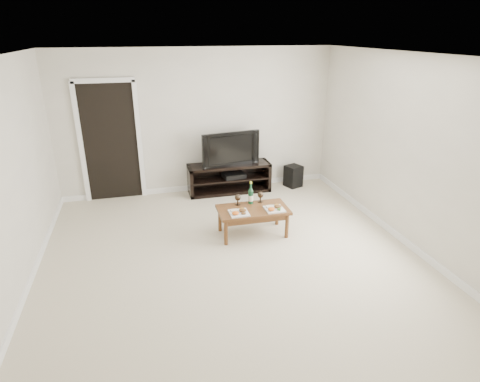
% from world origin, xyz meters
% --- Properties ---
extents(floor, '(5.50, 5.50, 0.00)m').
position_xyz_m(floor, '(0.00, 0.00, 0.00)').
color(floor, beige).
rests_on(floor, ground).
extents(back_wall, '(5.00, 0.04, 2.60)m').
position_xyz_m(back_wall, '(0.00, 2.77, 1.30)').
color(back_wall, silver).
rests_on(back_wall, ground).
extents(ceiling, '(5.00, 5.50, 0.04)m').
position_xyz_m(ceiling, '(0.00, 0.00, 2.62)').
color(ceiling, white).
rests_on(ceiling, back_wall).
extents(doorway, '(0.90, 0.02, 2.05)m').
position_xyz_m(doorway, '(-1.55, 2.73, 1.02)').
color(doorway, black).
rests_on(doorway, ground).
extents(media_console, '(1.53, 0.45, 0.55)m').
position_xyz_m(media_console, '(0.51, 2.50, 0.28)').
color(media_console, black).
rests_on(media_console, ground).
extents(television, '(1.10, 0.30, 0.63)m').
position_xyz_m(television, '(0.51, 2.50, 0.86)').
color(television, black).
rests_on(television, media_console).
extents(av_receiver, '(0.43, 0.35, 0.08)m').
position_xyz_m(av_receiver, '(0.60, 2.48, 0.33)').
color(av_receiver, black).
rests_on(av_receiver, media_console).
extents(subwoofer, '(0.36, 0.36, 0.42)m').
position_xyz_m(subwoofer, '(1.79, 2.47, 0.21)').
color(subwoofer, black).
rests_on(subwoofer, ground).
extents(coffee_table, '(1.04, 0.58, 0.42)m').
position_xyz_m(coffee_table, '(0.47, 0.74, 0.21)').
color(coffee_table, brown).
rests_on(coffee_table, ground).
extents(plate_left, '(0.27, 0.27, 0.07)m').
position_xyz_m(plate_left, '(0.22, 0.62, 0.45)').
color(plate_left, white).
rests_on(plate_left, coffee_table).
extents(plate_right, '(0.27, 0.27, 0.07)m').
position_xyz_m(plate_right, '(0.76, 0.63, 0.45)').
color(plate_right, white).
rests_on(plate_right, coffee_table).
extents(wine_bottle, '(0.07, 0.07, 0.35)m').
position_xyz_m(wine_bottle, '(0.48, 0.93, 0.59)').
color(wine_bottle, '#103B21').
rests_on(wine_bottle, coffee_table).
extents(goblet_left, '(0.09, 0.09, 0.17)m').
position_xyz_m(goblet_left, '(0.28, 0.93, 0.51)').
color(goblet_left, '#34271C').
rests_on(goblet_left, coffee_table).
extents(goblet_right, '(0.09, 0.09, 0.17)m').
position_xyz_m(goblet_right, '(0.64, 0.95, 0.51)').
color(goblet_right, '#34271C').
rests_on(goblet_right, coffee_table).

